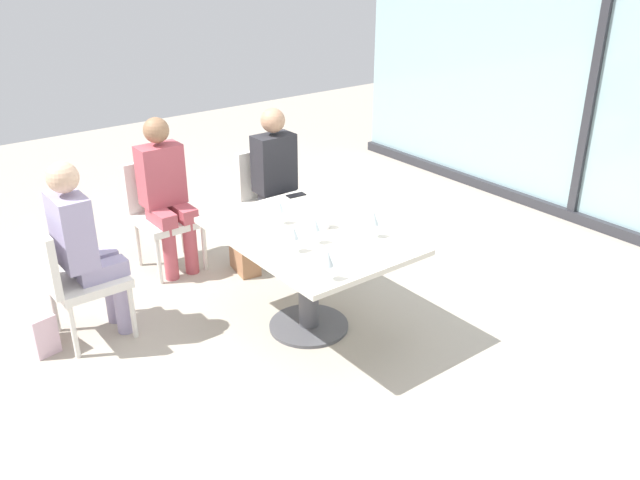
% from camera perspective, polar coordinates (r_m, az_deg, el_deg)
% --- Properties ---
extents(ground_plane, '(12.00, 12.00, 0.00)m').
position_cam_1_polar(ground_plane, '(4.72, -0.97, -7.49)').
color(ground_plane, '#A89E8E').
extents(window_wall_backdrop, '(5.86, 0.10, 2.70)m').
position_cam_1_polar(window_wall_backdrop, '(6.55, 22.49, 11.46)').
color(window_wall_backdrop, '#96B7BC').
rests_on(window_wall_backdrop, ground_plane).
extents(dining_table_main, '(1.39, 0.96, 0.73)m').
position_cam_1_polar(dining_table_main, '(4.44, -1.02, -1.34)').
color(dining_table_main, silver).
rests_on(dining_table_main, ground_plane).
extents(chair_front_left, '(0.46, 0.50, 0.87)m').
position_cam_1_polar(chair_front_left, '(4.64, -20.62, -2.81)').
color(chair_front_left, silver).
rests_on(chair_front_left, ground_plane).
extents(chair_far_left, '(0.50, 0.46, 0.87)m').
position_cam_1_polar(chair_far_left, '(5.67, -4.16, 3.84)').
color(chair_far_left, silver).
rests_on(chair_far_left, ground_plane).
extents(chair_side_end, '(0.50, 0.46, 0.87)m').
position_cam_1_polar(chair_side_end, '(5.54, -13.45, 2.66)').
color(chair_side_end, silver).
rests_on(chair_side_end, ground_plane).
extents(person_front_left, '(0.34, 0.39, 1.26)m').
position_cam_1_polar(person_front_left, '(4.58, -19.71, -0.19)').
color(person_front_left, '#9E93B7').
rests_on(person_front_left, ground_plane).
extents(person_far_left, '(0.39, 0.34, 1.26)m').
position_cam_1_polar(person_far_left, '(5.51, -3.59, 5.49)').
color(person_far_left, '#28282D').
rests_on(person_far_left, ground_plane).
extents(person_side_end, '(0.39, 0.34, 1.26)m').
position_cam_1_polar(person_side_end, '(5.37, -13.17, 4.32)').
color(person_side_end, '#B24C56').
rests_on(person_side_end, ground_plane).
extents(wine_glass_0, '(0.07, 0.07, 0.18)m').
position_cam_1_polar(wine_glass_0, '(4.27, 4.62, 1.85)').
color(wine_glass_0, silver).
rests_on(wine_glass_0, dining_table_main).
extents(wine_glass_1, '(0.07, 0.07, 0.18)m').
position_cam_1_polar(wine_glass_1, '(4.47, -3.57, 2.97)').
color(wine_glass_1, silver).
rests_on(wine_glass_1, dining_table_main).
extents(wine_glass_2, '(0.07, 0.07, 0.18)m').
position_cam_1_polar(wine_glass_2, '(4.06, -2.33, 0.65)').
color(wine_glass_2, silver).
rests_on(wine_glass_2, dining_table_main).
extents(wine_glass_3, '(0.07, 0.07, 0.18)m').
position_cam_1_polar(wine_glass_3, '(3.73, 0.68, -1.65)').
color(wine_glass_3, silver).
rests_on(wine_glass_3, dining_table_main).
extents(wine_glass_4, '(0.07, 0.07, 0.18)m').
position_cam_1_polar(wine_glass_4, '(4.17, -0.47, 1.36)').
color(wine_glass_4, silver).
rests_on(wine_glass_4, dining_table_main).
extents(coffee_cup, '(0.08, 0.08, 0.09)m').
position_cam_1_polar(coffee_cup, '(4.43, 0.41, 1.58)').
color(coffee_cup, white).
rests_on(coffee_cup, dining_table_main).
extents(cell_phone_on_table, '(0.08, 0.15, 0.01)m').
position_cam_1_polar(cell_phone_on_table, '(5.01, -2.08, 3.89)').
color(cell_phone_on_table, black).
rests_on(cell_phone_on_table, dining_table_main).
extents(handbag_0, '(0.32, 0.21, 0.28)m').
position_cam_1_polar(handbag_0, '(4.81, -23.24, -7.11)').
color(handbag_0, beige).
rests_on(handbag_0, ground_plane).
extents(handbag_1, '(0.32, 0.21, 0.28)m').
position_cam_1_polar(handbag_1, '(5.44, -6.49, -1.33)').
color(handbag_1, '#A3704C').
rests_on(handbag_1, ground_plane).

